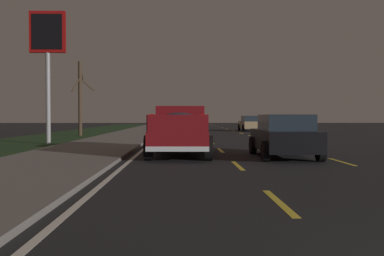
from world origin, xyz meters
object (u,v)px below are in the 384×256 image
(gas_price_sign, at_px, (48,44))
(sedan_tan, at_px, (250,123))
(pickup_truck, at_px, (180,130))
(bare_tree_far, at_px, (80,97))
(sedan_black, at_px, (284,136))

(gas_price_sign, bearing_deg, sedan_tan, -33.94)
(pickup_truck, bearing_deg, gas_price_sign, 44.33)
(sedan_tan, height_order, gas_price_sign, gas_price_sign)
(pickup_truck, relative_size, sedan_tan, 1.24)
(pickup_truck, distance_m, gas_price_sign, 11.02)
(gas_price_sign, distance_m, bare_tree_far, 10.37)
(pickup_truck, distance_m, sedan_black, 3.83)
(sedan_black, bearing_deg, bare_tree_far, 32.08)
(pickup_truck, bearing_deg, sedan_tan, -13.87)
(pickup_truck, height_order, sedan_tan, pickup_truck)
(sedan_black, relative_size, bare_tree_far, 0.79)
(sedan_black, xyz_separation_m, bare_tree_far, (18.19, 11.40, 2.17))
(sedan_tan, relative_size, bare_tree_far, 0.79)
(pickup_truck, relative_size, gas_price_sign, 0.77)
(sedan_tan, xyz_separation_m, gas_price_sign, (-20.81, 14.01, 4.53))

